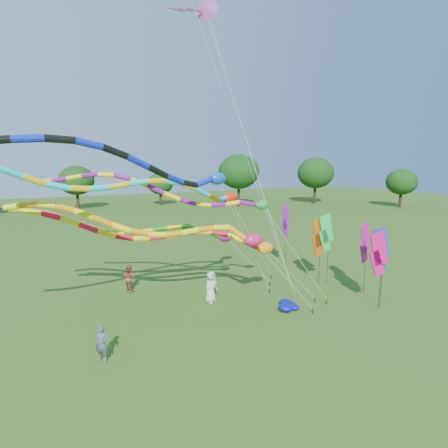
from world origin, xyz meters
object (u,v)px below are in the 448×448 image
blue_nylon_heap (288,305)px  person_a (211,287)px  tube_kite_red (183,236)px  person_c (130,278)px  person_b (102,344)px  tube_kite_orange (169,228)px

blue_nylon_heap → person_a: (-3.25, 2.86, 0.72)m
tube_kite_red → person_c: 5.53m
blue_nylon_heap → tube_kite_red: bearing=150.0°
blue_nylon_heap → person_a: size_ratio=0.68×
person_a → person_b: (-6.72, -3.69, -0.14)m
person_a → person_c: (-3.59, 4.09, -0.07)m
person_b → person_c: bearing=107.8°
person_a → person_c: bearing=106.8°
tube_kite_orange → person_a: 4.85m
tube_kite_orange → person_c: 6.49m
tube_kite_red → tube_kite_orange: size_ratio=1.03×
tube_kite_orange → blue_nylon_heap: bearing=7.4°
tube_kite_red → person_b: size_ratio=9.12×
tube_kite_red → blue_nylon_heap: bearing=-7.6°
person_b → person_c: size_ratio=0.92×
tube_kite_red → person_b: (-5.04, -3.67, -3.23)m
blue_nylon_heap → person_c: person_c is taller
person_b → blue_nylon_heap: bearing=44.5°
tube_kite_red → blue_nylon_heap: size_ratio=11.32×
person_a → person_b: size_ratio=1.19×
tube_kite_orange → person_a: bearing=44.3°
tube_kite_red → person_c: size_ratio=8.36×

